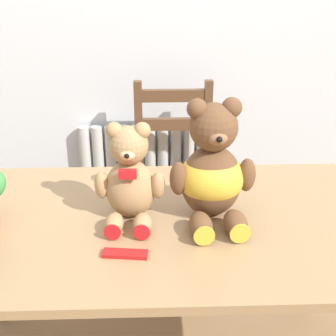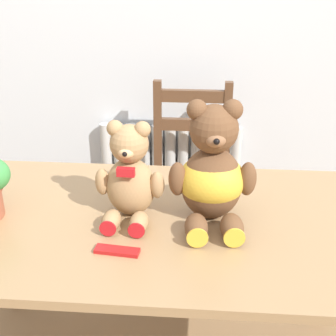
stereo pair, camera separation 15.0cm
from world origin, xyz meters
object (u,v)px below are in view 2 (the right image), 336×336
object	(u,v)px
teddy_bear_left	(130,177)
chocolate_bar	(117,251)
wooden_chair_behind	(190,183)
teddy_bear_right	(212,174)

from	to	relation	value
teddy_bear_left	chocolate_bar	bearing A→B (deg)	90.28
wooden_chair_behind	teddy_bear_right	world-z (taller)	teddy_bear_right
chocolate_bar	teddy_bear_right	bearing A→B (deg)	38.56
wooden_chair_behind	teddy_bear_left	xyz separation A→B (m)	(-0.18, -0.75, 0.40)
teddy_bear_left	chocolate_bar	world-z (taller)	teddy_bear_left
teddy_bear_left	teddy_bear_right	size ratio (longest dim) A/B	0.82
teddy_bear_left	teddy_bear_right	xyz separation A→B (m)	(0.27, 0.00, 0.02)
wooden_chair_behind	teddy_bear_left	distance (m)	0.87
wooden_chair_behind	teddy_bear_right	distance (m)	0.87
teddy_bear_left	wooden_chair_behind	bearing A→B (deg)	-100.67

